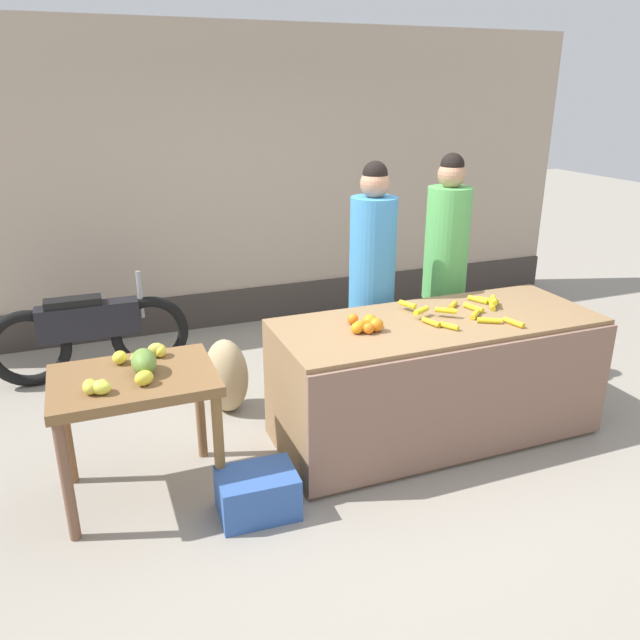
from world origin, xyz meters
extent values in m
plane|color=gray|center=(0.00, 0.00, 0.00)|extent=(24.00, 24.00, 0.00)
cube|color=tan|center=(0.00, 2.74, 1.43)|extent=(7.12, 0.20, 2.86)
cube|color=#3F3833|center=(0.00, 2.63, 0.18)|extent=(7.12, 0.04, 0.36)
cube|color=olive|center=(0.53, 0.00, 0.42)|extent=(2.18, 0.86, 0.85)
cube|color=#836151|center=(0.53, -0.44, 0.42)|extent=(2.18, 0.03, 0.79)
cube|color=brown|center=(-1.43, 0.00, 0.75)|extent=(0.91, 0.66, 0.06)
cylinder|color=brown|center=(-1.83, -0.28, 0.36)|extent=(0.06, 0.06, 0.72)
cylinder|color=brown|center=(-1.03, -0.28, 0.36)|extent=(0.06, 0.06, 0.72)
cylinder|color=brown|center=(-1.83, 0.28, 0.36)|extent=(0.06, 0.06, 0.72)
cylinder|color=brown|center=(-1.03, 0.28, 0.36)|extent=(0.06, 0.06, 0.72)
cylinder|color=yellow|center=(0.99, 0.21, 0.87)|extent=(0.09, 0.15, 0.04)
cylinder|color=gold|center=(1.01, 0.07, 0.87)|extent=(0.11, 0.15, 0.04)
cylinder|color=gold|center=(0.93, -0.27, 0.87)|extent=(0.07, 0.16, 0.04)
cylinder|color=gold|center=(0.44, -0.07, 0.87)|extent=(0.07, 0.15, 0.04)
cylinder|color=yellow|center=(1.04, 0.17, 0.87)|extent=(0.12, 0.14, 0.04)
cylinder|color=gold|center=(0.75, 0.17, 0.87)|extent=(0.12, 0.11, 0.04)
cylinder|color=gold|center=(0.81, -0.18, 0.87)|extent=(0.15, 0.11, 0.04)
cylinder|color=yellow|center=(0.86, 0.07, 0.87)|extent=(0.07, 0.16, 0.04)
cylinder|color=gold|center=(0.79, -0.05, 0.87)|extent=(0.13, 0.12, 0.04)
cylinder|color=gold|center=(0.51, -0.17, 0.87)|extent=(0.09, 0.12, 0.04)
cylinder|color=yellow|center=(0.60, 0.02, 0.90)|extent=(0.13, 0.11, 0.04)
cylinder|color=gold|center=(1.03, 0.08, 0.90)|extent=(0.10, 0.14, 0.04)
cylinder|color=yellow|center=(0.45, 0.07, 0.90)|extent=(0.14, 0.09, 0.04)
cylinder|color=yellow|center=(0.42, 0.22, 0.90)|extent=(0.08, 0.14, 0.04)
sphere|color=orange|center=(0.06, -0.04, 0.89)|extent=(0.09, 0.09, 0.09)
sphere|color=orange|center=(0.04, 0.03, 0.89)|extent=(0.09, 0.09, 0.09)
sphere|color=orange|center=(-0.05, -0.02, 0.89)|extent=(0.08, 0.08, 0.08)
sphere|color=orange|center=(-0.07, -0.04, 0.88)|extent=(0.07, 0.07, 0.07)
sphere|color=orange|center=(-0.03, 0.12, 0.88)|extent=(0.07, 0.07, 0.07)
sphere|color=orange|center=(-0.01, -0.06, 0.88)|extent=(0.07, 0.07, 0.07)
ellipsoid|color=gold|center=(-1.66, -0.15, 0.82)|extent=(0.08, 0.11, 0.08)
ellipsoid|color=yellow|center=(-1.38, -0.15, 0.82)|extent=(0.13, 0.12, 0.08)
ellipsoid|color=#D4D745|center=(-1.60, -0.17, 0.82)|extent=(0.10, 0.11, 0.08)
ellipsoid|color=yellow|center=(-1.25, 0.21, 0.82)|extent=(0.09, 0.11, 0.08)
ellipsoid|color=#DADB46|center=(-1.61, -0.17, 0.82)|extent=(0.14, 0.13, 0.08)
ellipsoid|color=yellow|center=(-1.38, 0.13, 0.82)|extent=(0.13, 0.14, 0.07)
ellipsoid|color=yellow|center=(-1.48, 0.19, 0.82)|extent=(0.11, 0.12, 0.08)
ellipsoid|color=#D4CB4A|center=(-1.27, 0.21, 0.82)|extent=(0.12, 0.09, 0.09)
ellipsoid|color=olive|center=(-1.36, 0.01, 0.85)|extent=(0.15, 0.23, 0.14)
cylinder|color=#33333D|center=(0.37, 0.68, 0.35)|extent=(0.29, 0.29, 0.70)
cylinder|color=#3F8CCC|center=(0.37, 0.68, 1.13)|extent=(0.34, 0.34, 0.86)
sphere|color=tan|center=(0.37, 0.68, 1.66)|extent=(0.21, 0.21, 0.21)
sphere|color=black|center=(0.37, 0.68, 1.72)|extent=(0.18, 0.18, 0.18)
cylinder|color=#33333D|center=(1.05, 0.75, 0.36)|extent=(0.29, 0.29, 0.71)
cylinder|color=#59B259|center=(1.05, 0.75, 1.15)|extent=(0.34, 0.34, 0.87)
sphere|color=tan|center=(1.05, 0.75, 1.68)|extent=(0.21, 0.21, 0.21)
sphere|color=black|center=(1.05, 0.75, 1.75)|extent=(0.18, 0.18, 0.18)
torus|color=black|center=(-1.16, 1.82, 0.33)|extent=(0.65, 0.09, 0.65)
torus|color=black|center=(-2.11, 1.82, 0.33)|extent=(0.65, 0.09, 0.65)
cube|color=black|center=(-1.63, 1.82, 0.51)|extent=(0.80, 0.18, 0.28)
cube|color=black|center=(-1.73, 1.82, 0.67)|extent=(0.44, 0.16, 0.08)
cylinder|color=gray|center=(-1.21, 1.82, 0.68)|extent=(0.04, 0.04, 0.40)
cube|color=#3359A5|center=(-0.85, -0.43, 0.13)|extent=(0.45, 0.34, 0.26)
ellipsoid|color=tan|center=(-0.73, 0.84, 0.28)|extent=(0.42, 0.45, 0.57)
camera|label=1|loc=(-1.60, -3.33, 2.29)|focal=35.15mm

